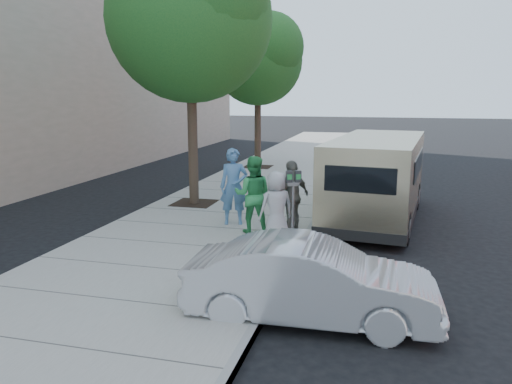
# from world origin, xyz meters

# --- Properties ---
(ground) EXTENTS (120.00, 120.00, 0.00)m
(ground) POSITION_xyz_m (0.00, 0.00, 0.00)
(ground) COLOR black
(ground) RESTS_ON ground
(sidewalk) EXTENTS (5.00, 60.00, 0.15)m
(sidewalk) POSITION_xyz_m (-1.00, 0.00, 0.07)
(sidewalk) COLOR gray
(sidewalk) RESTS_ON ground
(curb_face) EXTENTS (0.12, 60.00, 0.16)m
(curb_face) POSITION_xyz_m (1.44, 0.00, 0.07)
(curb_face) COLOR gray
(curb_face) RESTS_ON ground
(tree_near) EXTENTS (4.62, 4.60, 7.53)m
(tree_near) POSITION_xyz_m (-2.25, 2.40, 5.55)
(tree_near) COLOR black
(tree_near) RESTS_ON sidewalk
(tree_far) EXTENTS (3.92, 3.80, 6.49)m
(tree_far) POSITION_xyz_m (-2.25, 10.00, 4.88)
(tree_far) COLOR black
(tree_far) RESTS_ON sidewalk
(parking_meter) EXTENTS (0.35, 0.22, 1.59)m
(parking_meter) POSITION_xyz_m (1.25, -0.76, 1.30)
(parking_meter) COLOR gray
(parking_meter) RESTS_ON sidewalk
(van) EXTENTS (2.62, 6.18, 2.23)m
(van) POSITION_xyz_m (2.95, 2.27, 1.18)
(van) COLOR #C2B28B
(van) RESTS_ON ground
(sedan) EXTENTS (3.81, 1.46, 1.24)m
(sedan) POSITION_xyz_m (2.15, -4.14, 0.62)
(sedan) COLOR #B5B7BD
(sedan) RESTS_ON ground
(person_officer) EXTENTS (0.79, 0.64, 1.89)m
(person_officer) POSITION_xyz_m (-0.46, 0.44, 1.10)
(person_officer) COLOR #4F7BA8
(person_officer) RESTS_ON sidewalk
(person_green_shirt) EXTENTS (0.96, 0.80, 1.80)m
(person_green_shirt) POSITION_xyz_m (0.20, -0.19, 1.05)
(person_green_shirt) COLOR green
(person_green_shirt) RESTS_ON sidewalk
(person_gray_shirt) EXTENTS (0.92, 0.86, 1.58)m
(person_gray_shirt) POSITION_xyz_m (0.90, -0.84, 0.94)
(person_gray_shirt) COLOR #ABABAE
(person_gray_shirt) RESTS_ON sidewalk
(person_striped_polo) EXTENTS (0.91, 1.05, 1.70)m
(person_striped_polo) POSITION_xyz_m (1.08, 0.07, 1.00)
(person_striped_polo) COLOR slate
(person_striped_polo) RESTS_ON sidewalk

